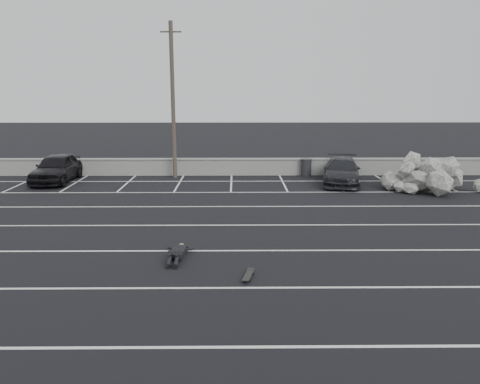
{
  "coord_description": "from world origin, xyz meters",
  "views": [
    {
      "loc": [
        1.27,
        -14.92,
        5.35
      ],
      "look_at": [
        1.44,
        4.61,
        1.0
      ],
      "focal_mm": 35.0,
      "sensor_mm": 36.0,
      "label": 1
    }
  ],
  "objects_px": {
    "person": "(179,248)",
    "riprap_pile": "(425,178)",
    "utility_pole": "(173,101)",
    "car_left": "(57,168)",
    "car_right": "(342,171)",
    "trash_bin": "(306,167)",
    "skateboard": "(248,276)"
  },
  "relations": [
    {
      "from": "car_right",
      "to": "trash_bin",
      "type": "bearing_deg",
      "value": 138.2
    },
    {
      "from": "car_left",
      "to": "skateboard",
      "type": "distance_m",
      "value": 17.89
    },
    {
      "from": "utility_pole",
      "to": "skateboard",
      "type": "distance_m",
      "value": 16.67
    },
    {
      "from": "car_right",
      "to": "trash_bin",
      "type": "xyz_separation_m",
      "value": [
        -1.69,
        2.31,
        -0.17
      ]
    },
    {
      "from": "utility_pole",
      "to": "skateboard",
      "type": "relative_size",
      "value": 11.14
    },
    {
      "from": "car_left",
      "to": "riprap_pile",
      "type": "xyz_separation_m",
      "value": [
        20.64,
        -2.22,
        -0.23
      ]
    },
    {
      "from": "riprap_pile",
      "to": "skateboard",
      "type": "bearing_deg",
      "value": -129.37
    },
    {
      "from": "riprap_pile",
      "to": "skateboard",
      "type": "relative_size",
      "value": 6.64
    },
    {
      "from": "car_right",
      "to": "utility_pole",
      "type": "bearing_deg",
      "value": -179.06
    },
    {
      "from": "utility_pole",
      "to": "person",
      "type": "distance_m",
      "value": 14.41
    },
    {
      "from": "utility_pole",
      "to": "car_left",
      "type": "bearing_deg",
      "value": -169.48
    },
    {
      "from": "car_left",
      "to": "car_right",
      "type": "height_order",
      "value": "car_left"
    },
    {
      "from": "utility_pole",
      "to": "riprap_pile",
      "type": "relative_size",
      "value": 1.68
    },
    {
      "from": "utility_pole",
      "to": "trash_bin",
      "type": "height_order",
      "value": "utility_pole"
    },
    {
      "from": "riprap_pile",
      "to": "car_right",
      "type": "bearing_deg",
      "value": 159.53
    },
    {
      "from": "trash_bin",
      "to": "riprap_pile",
      "type": "xyz_separation_m",
      "value": [
        5.88,
        -3.87,
        0.05
      ]
    },
    {
      "from": "riprap_pile",
      "to": "person",
      "type": "xyz_separation_m",
      "value": [
        -12.11,
        -10.14,
        -0.35
      ]
    },
    {
      "from": "person",
      "to": "riprap_pile",
      "type": "bearing_deg",
      "value": 43.78
    },
    {
      "from": "utility_pole",
      "to": "person",
      "type": "xyz_separation_m",
      "value": [
        1.84,
        -13.61,
        -4.37
      ]
    },
    {
      "from": "skateboard",
      "to": "person",
      "type": "bearing_deg",
      "value": 152.0
    },
    {
      "from": "riprap_pile",
      "to": "person",
      "type": "bearing_deg",
      "value": -140.05
    },
    {
      "from": "utility_pole",
      "to": "person",
      "type": "relative_size",
      "value": 3.78
    },
    {
      "from": "trash_bin",
      "to": "riprap_pile",
      "type": "relative_size",
      "value": 0.2
    },
    {
      "from": "person",
      "to": "skateboard",
      "type": "height_order",
      "value": "person"
    },
    {
      "from": "car_right",
      "to": "utility_pole",
      "type": "height_order",
      "value": "utility_pole"
    },
    {
      "from": "car_left",
      "to": "person",
      "type": "xyz_separation_m",
      "value": [
        8.54,
        -12.36,
        -0.58
      ]
    },
    {
      "from": "trash_bin",
      "to": "riprap_pile",
      "type": "bearing_deg",
      "value": -33.36
    },
    {
      "from": "car_left",
      "to": "person",
      "type": "height_order",
      "value": "car_left"
    },
    {
      "from": "car_left",
      "to": "car_right",
      "type": "bearing_deg",
      "value": -2.76
    },
    {
      "from": "car_left",
      "to": "riprap_pile",
      "type": "relative_size",
      "value": 0.88
    },
    {
      "from": "car_left",
      "to": "trash_bin",
      "type": "xyz_separation_m",
      "value": [
        14.77,
        1.64,
        -0.27
      ]
    },
    {
      "from": "skateboard",
      "to": "trash_bin",
      "type": "bearing_deg",
      "value": 88.6
    }
  ]
}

